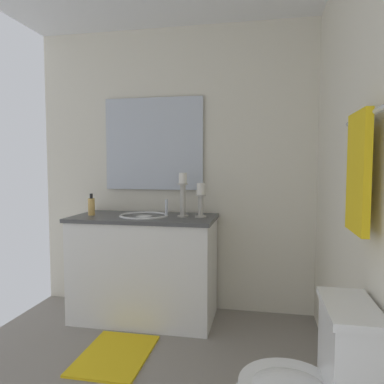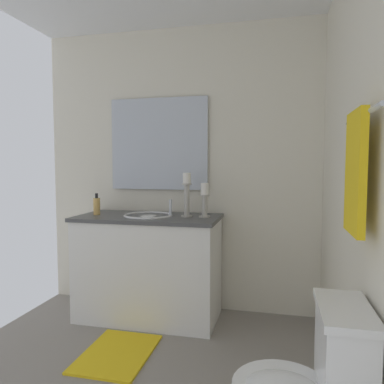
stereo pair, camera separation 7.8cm
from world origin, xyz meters
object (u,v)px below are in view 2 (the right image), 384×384
object	(u,v)px
vanity_cabinet	(149,267)
towel_bar	(362,115)
sink_basin	(148,220)
bath_mat	(117,353)
mirror	(159,144)
towel_near_vanity	(355,173)
candle_holder_short	(187,193)
soap_bottle	(97,206)
candle_holder_tall	(205,199)

from	to	relation	value
vanity_cabinet	towel_bar	size ratio (longest dim) A/B	2.00
vanity_cabinet	sink_basin	size ratio (longest dim) A/B	2.91
bath_mat	mirror	bearing A→B (deg)	180.00
towel_near_vanity	candle_holder_short	bearing A→B (deg)	-141.27
soap_bottle	bath_mat	size ratio (longest dim) A/B	0.30
sink_basin	candle_holder_tall	size ratio (longest dim) A/B	1.47
vanity_cabinet	mirror	size ratio (longest dim) A/B	1.33
towel_bar	towel_near_vanity	xyz separation A→B (m)	(0.00, -0.02, -0.23)
soap_bottle	mirror	bearing A→B (deg)	125.44
towel_bar	towel_near_vanity	distance (m)	0.23
vanity_cabinet	bath_mat	world-z (taller)	vanity_cabinet
sink_basin	candle_holder_tall	xyz separation A→B (m)	(-0.02, 0.47, 0.18)
candle_holder_short	mirror	bearing A→B (deg)	-129.16
candle_holder_short	soap_bottle	size ratio (longest dim) A/B	1.97
bath_mat	towel_bar	bearing A→B (deg)	65.52
mirror	candle_holder_tall	xyz separation A→B (m)	(0.26, 0.47, -0.46)
towel_near_vanity	candle_holder_tall	bearing A→B (deg)	-145.55
mirror	towel_near_vanity	size ratio (longest dim) A/B	1.80
vanity_cabinet	sink_basin	world-z (taller)	sink_basin
towel_bar	candle_holder_short	bearing A→B (deg)	-140.77
towel_near_vanity	vanity_cabinet	bearing A→B (deg)	-132.98
soap_bottle	candle_holder_short	bearing A→B (deg)	94.05
candle_holder_short	towel_bar	distance (m)	1.68
vanity_cabinet	candle_holder_tall	size ratio (longest dim) A/B	4.28
candle_holder_short	towel_bar	xyz separation A→B (m)	(1.26, 1.03, 0.42)
bath_mat	sink_basin	bearing A→B (deg)	179.91
candle_holder_tall	bath_mat	distance (m)	1.27
candle_holder_short	towel_near_vanity	world-z (taller)	towel_near_vanity
mirror	towel_bar	xyz separation A→B (m)	(1.52, 1.35, 0.01)
mirror	candle_holder_short	bearing A→B (deg)	50.84
candle_holder_short	candle_holder_tall	bearing A→B (deg)	90.29
mirror	candle_holder_short	world-z (taller)	mirror
vanity_cabinet	candle_holder_tall	distance (m)	0.74
towel_near_vanity	towel_bar	bearing A→B (deg)	90.00
sink_basin	towel_near_vanity	bearing A→B (deg)	47.00
candle_holder_tall	soap_bottle	distance (m)	0.91
candle_holder_tall	soap_bottle	world-z (taller)	candle_holder_tall
sink_basin	towel_bar	size ratio (longest dim) A/B	0.68
soap_bottle	towel_near_vanity	distance (m)	2.16
vanity_cabinet	towel_near_vanity	world-z (taller)	towel_near_vanity
towel_near_vanity	bath_mat	xyz separation A→B (m)	(-0.61, -1.33, -1.23)
vanity_cabinet	bath_mat	size ratio (longest dim) A/B	1.95
vanity_cabinet	mirror	distance (m)	1.06
vanity_cabinet	candle_holder_short	xyz separation A→B (m)	(-0.02, 0.32, 0.61)
towel_bar	bath_mat	world-z (taller)	towel_bar
sink_basin	towel_near_vanity	xyz separation A→B (m)	(1.24, 1.33, 0.42)
soap_bottle	towel_bar	xyz separation A→B (m)	(1.20, 1.79, 0.54)
mirror	bath_mat	bearing A→B (deg)	-0.00
vanity_cabinet	sink_basin	bearing A→B (deg)	90.00
mirror	soap_bottle	bearing A→B (deg)	-54.56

